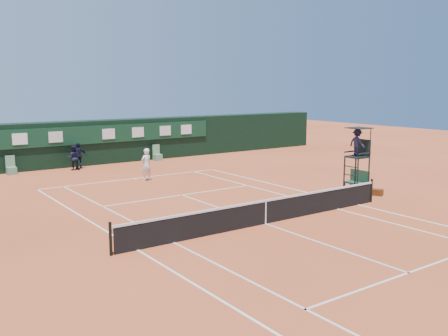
{
  "coord_description": "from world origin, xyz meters",
  "views": [
    {
      "loc": [
        -12.27,
        -14.49,
        5.33
      ],
      "look_at": [
        2.27,
        6.0,
        1.2
      ],
      "focal_mm": 40.0,
      "sensor_mm": 36.0,
      "label": 1
    }
  ],
  "objects_px": {
    "umpire_chair": "(357,148)",
    "player": "(146,165)",
    "tennis_net": "(265,211)",
    "player_bench": "(358,180)",
    "cooler": "(357,183)"
  },
  "relations": [
    {
      "from": "tennis_net",
      "to": "cooler",
      "type": "distance_m",
      "value": 8.58
    },
    {
      "from": "tennis_net",
      "to": "cooler",
      "type": "bearing_deg",
      "value": 15.86
    },
    {
      "from": "tennis_net",
      "to": "player",
      "type": "relative_size",
      "value": 6.96
    },
    {
      "from": "umpire_chair",
      "to": "player",
      "type": "bearing_deg",
      "value": 120.68
    },
    {
      "from": "cooler",
      "to": "player_bench",
      "type": "bearing_deg",
      "value": -139.62
    },
    {
      "from": "cooler",
      "to": "player",
      "type": "height_order",
      "value": "player"
    },
    {
      "from": "player_bench",
      "to": "player",
      "type": "bearing_deg",
      "value": 129.77
    },
    {
      "from": "umpire_chair",
      "to": "player",
      "type": "xyz_separation_m",
      "value": [
        -5.98,
        10.07,
        -1.53
      ]
    },
    {
      "from": "player_bench",
      "to": "umpire_chair",
      "type": "bearing_deg",
      "value": -143.19
    },
    {
      "from": "cooler",
      "to": "tennis_net",
      "type": "bearing_deg",
      "value": -164.14
    },
    {
      "from": "player_bench",
      "to": "player",
      "type": "xyz_separation_m",
      "value": [
        -7.46,
        8.96,
        0.33
      ]
    },
    {
      "from": "tennis_net",
      "to": "player_bench",
      "type": "xyz_separation_m",
      "value": [
        7.8,
        1.96,
        0.09
      ]
    },
    {
      "from": "tennis_net",
      "to": "player_bench",
      "type": "relative_size",
      "value": 10.75
    },
    {
      "from": "umpire_chair",
      "to": "player",
      "type": "relative_size",
      "value": 1.85
    },
    {
      "from": "cooler",
      "to": "player",
      "type": "distance_m",
      "value": 11.69
    }
  ]
}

